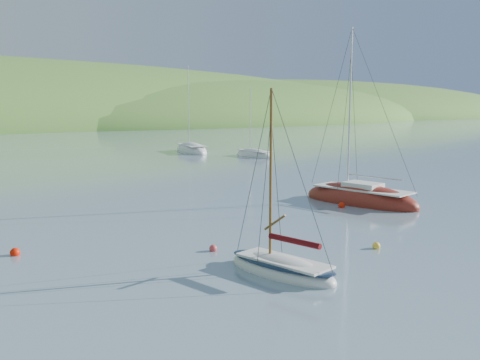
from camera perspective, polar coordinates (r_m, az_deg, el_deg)
ground at (r=24.05m, az=9.65°, el=-8.57°), size 700.00×700.00×0.00m
daysailer_white at (r=22.15m, az=4.48°, el=-9.41°), size 2.82×5.48×8.03m
sloop_red at (r=38.27m, az=12.70°, el=-2.07°), size 4.36×9.22×13.11m
distant_sloop_b at (r=77.33m, az=-5.20°, el=3.11°), size 5.38×9.99×13.53m
distant_sloop_d at (r=70.72m, az=1.49°, el=2.64°), size 2.49×6.89×9.80m
mooring_buoys at (r=28.38m, az=-0.62°, el=-5.63°), size 21.05×9.29×0.46m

